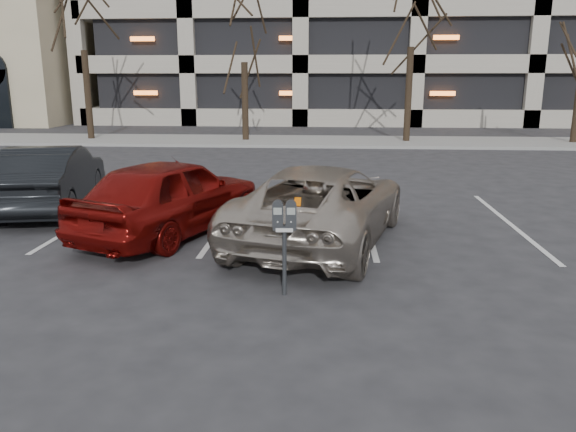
# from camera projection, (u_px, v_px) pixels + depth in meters

# --- Properties ---
(ground) EXTENTS (140.00, 140.00, 0.00)m
(ground) POSITION_uv_depth(u_px,v_px,m) (288.00, 255.00, 9.07)
(ground) COLOR #28282B
(ground) RESTS_ON ground
(sidewalk) EXTENTS (80.00, 4.00, 0.12)m
(sidewalk) POSITION_uv_depth(u_px,v_px,m) (314.00, 141.00, 24.54)
(sidewalk) COLOR gray
(sidewalk) RESTS_ON ground
(stall_lines) EXTENTS (16.90, 5.20, 0.00)m
(stall_lines) POSITION_uv_depth(u_px,v_px,m) (227.00, 218.00, 11.39)
(stall_lines) COLOR silver
(stall_lines) RESTS_ON ground
(tree_b) EXTENTS (3.34, 3.34, 7.59)m
(tree_b) POSITION_uv_depth(u_px,v_px,m) (243.00, 11.00, 23.44)
(tree_b) COLOR black
(tree_b) RESTS_ON ground
(parking_meter) EXTENTS (0.33, 0.14, 1.25)m
(parking_meter) POSITION_uv_depth(u_px,v_px,m) (284.00, 225.00, 7.18)
(parking_meter) COLOR black
(parking_meter) RESTS_ON ground
(suv_silver) EXTENTS (3.40, 5.25, 1.35)m
(suv_silver) POSITION_uv_depth(u_px,v_px,m) (322.00, 204.00, 9.67)
(suv_silver) COLOR #BCB0A0
(suv_silver) RESTS_ON ground
(car_red) EXTENTS (3.10, 4.51, 1.42)m
(car_red) POSITION_uv_depth(u_px,v_px,m) (171.00, 195.00, 10.15)
(car_red) COLOR maroon
(car_red) RESTS_ON ground
(car_dark) EXTENTS (2.27, 4.43, 1.39)m
(car_dark) POSITION_uv_depth(u_px,v_px,m) (51.00, 178.00, 12.04)
(car_dark) COLOR black
(car_dark) RESTS_ON ground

